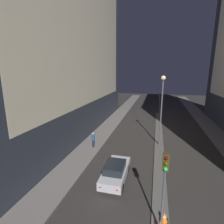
# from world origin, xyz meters

# --- Properties ---
(building_left) EXTENTS (6.01, 34.03, 27.23)m
(building_left) POSITION_xyz_m (-12.31, 17.01, 13.62)
(building_left) COLOR #2D333D
(building_left) RESTS_ON ground
(median_strip) EXTENTS (1.04, 31.07, 0.11)m
(median_strip) POSITION_xyz_m (0.00, 16.53, 0.06)
(median_strip) COLOR #56544F
(median_strip) RESTS_ON ground
(traffic_light_near) EXTENTS (0.32, 0.42, 4.69)m
(traffic_light_near) POSITION_xyz_m (0.00, 2.58, 3.55)
(traffic_light_near) COLOR #4C4C51
(traffic_light_near) RESTS_ON median_strip
(traffic_light_mid) EXTENTS (0.32, 0.42, 4.69)m
(traffic_light_mid) POSITION_xyz_m (0.00, 27.44, 3.55)
(traffic_light_mid) COLOR #4C4C51
(traffic_light_mid) RESTS_ON median_strip
(street_lamp) EXTENTS (0.53, 0.53, 8.19)m
(street_lamp) POSITION_xyz_m (0.00, 14.80, 5.72)
(street_lamp) COLOR #4C4C51
(street_lamp) RESTS_ON median_strip
(traffic_cone_far) EXTENTS (0.52, 0.52, 0.65)m
(traffic_cone_far) POSITION_xyz_m (0.20, 3.35, 0.44)
(traffic_cone_far) COLOR black
(traffic_cone_far) RESTS_ON median_strip
(car_left_lane) EXTENTS (1.77, 4.48, 1.59)m
(car_left_lane) POSITION_xyz_m (-3.54, 6.78, 0.80)
(car_left_lane) COLOR #B2B2B7
(car_left_lane) RESTS_ON ground
(pedestrian_on_left_sidewalk) EXTENTS (0.35, 0.35, 1.77)m
(pedestrian_on_left_sidewalk) POSITION_xyz_m (-7.47, 12.15, 1.07)
(pedestrian_on_left_sidewalk) COLOR black
(pedestrian_on_left_sidewalk) RESTS_ON sidewalk_left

